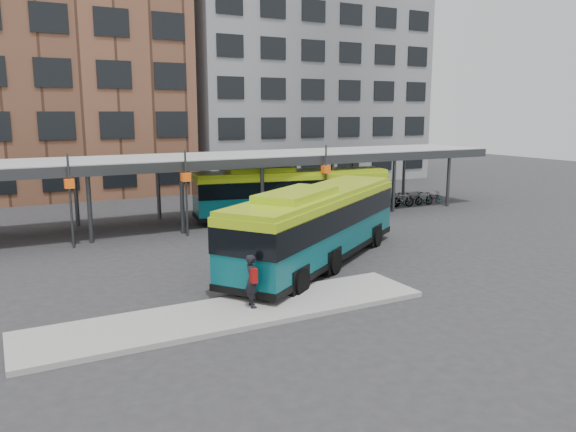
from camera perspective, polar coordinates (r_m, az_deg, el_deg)
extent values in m
plane|color=#28282B|center=(24.41, 3.77, -5.71)|extent=(120.00, 120.00, 0.00)
cube|color=gray|center=(19.45, -5.55, -9.77)|extent=(14.00, 3.00, 0.18)
cube|color=#999B9E|center=(35.27, -7.36, 5.87)|extent=(40.00, 6.00, 0.35)
cube|color=#383A3D|center=(32.50, -5.48, 5.25)|extent=(40.00, 0.15, 0.55)
cylinder|color=#383A3D|center=(31.11, -19.51, 0.83)|extent=(0.24, 0.24, 3.80)
cylinder|color=#383A3D|center=(36.01, -20.72, 2.00)|extent=(0.24, 0.24, 3.80)
cylinder|color=#383A3D|center=(32.20, -10.70, 1.57)|extent=(0.24, 0.24, 3.80)
cylinder|color=#383A3D|center=(36.95, -13.02, 2.62)|extent=(0.24, 0.24, 3.80)
cylinder|color=#383A3D|center=(33.99, -2.63, 2.21)|extent=(0.24, 0.24, 3.80)
cylinder|color=#383A3D|center=(38.53, -5.82, 3.15)|extent=(0.24, 0.24, 3.80)
cylinder|color=#383A3D|center=(36.39, 4.51, 2.74)|extent=(0.24, 0.24, 3.80)
cylinder|color=#383A3D|center=(40.66, 0.73, 3.59)|extent=(0.24, 0.24, 3.80)
cylinder|color=#383A3D|center=(39.28, 10.69, 3.17)|extent=(0.24, 0.24, 3.80)
cylinder|color=#383A3D|center=(43.26, 6.56, 3.95)|extent=(0.24, 0.24, 3.80)
cylinder|color=#383A3D|center=(42.56, 15.97, 3.50)|extent=(0.24, 0.24, 3.80)
cylinder|color=#383A3D|center=(46.27, 11.69, 4.23)|extent=(0.24, 0.24, 3.80)
cylinder|color=#383A3D|center=(30.12, -21.22, 1.38)|extent=(0.12, 0.12, 4.80)
cube|color=#C8470B|center=(30.00, -21.33, 3.08)|extent=(0.45, 0.45, 0.45)
cylinder|color=#383A3D|center=(31.37, -10.29, 2.27)|extent=(0.12, 0.12, 4.80)
cube|color=#C8470B|center=(31.25, -10.35, 3.90)|extent=(0.45, 0.45, 0.45)
cylinder|color=#383A3D|center=(35.12, 3.84, 3.29)|extent=(0.12, 0.12, 4.80)
cube|color=#C8470B|center=(35.02, 3.86, 4.75)|extent=(0.45, 0.45, 0.45)
cube|color=brown|center=(52.13, -26.10, 14.11)|extent=(26.00, 14.00, 22.00)
cube|color=slate|center=(59.24, 0.72, 13.63)|extent=(24.00, 14.00, 20.00)
cube|color=#074E54|center=(25.43, 3.07, -1.00)|extent=(12.29, 9.73, 2.73)
cube|color=black|center=(25.32, 3.08, 0.21)|extent=(12.37, 9.81, 1.04)
cube|color=#98BB13|center=(25.17, 3.10, 2.29)|extent=(12.22, 9.64, 0.22)
cube|color=#98BB13|center=(23.19, 0.91, 2.13)|extent=(4.70, 4.11, 0.38)
cube|color=black|center=(25.70, 3.04, -3.69)|extent=(12.38, 9.82, 0.26)
cylinder|color=black|center=(29.20, 8.94, -2.00)|extent=(1.08, 0.89, 1.09)
cylinder|color=black|center=(30.11, 4.13, -1.52)|extent=(1.08, 0.89, 1.09)
cylinder|color=black|center=(24.02, 4.67, -4.65)|extent=(1.08, 0.89, 1.09)
cylinder|color=black|center=(25.12, -0.96, -3.93)|extent=(1.08, 0.89, 1.09)
cylinder|color=black|center=(21.15, 1.25, -6.73)|extent=(1.08, 0.89, 1.09)
cylinder|color=black|center=(22.39, -4.92, -5.79)|extent=(1.08, 0.89, 1.09)
cube|color=#074E54|center=(35.96, 0.39, 2.27)|extent=(12.60, 4.71, 2.57)
cube|color=black|center=(35.89, 0.39, 3.08)|extent=(12.66, 4.78, 0.98)
cube|color=#98BB13|center=(35.78, 0.39, 4.47)|extent=(12.58, 4.61, 0.21)
cube|color=#98BB13|center=(35.18, -2.80, 4.69)|extent=(4.38, 2.55, 0.36)
cube|color=black|center=(36.14, 0.39, 0.45)|extent=(12.67, 4.78, 0.25)
cylinder|color=black|center=(36.48, 7.16, 0.51)|extent=(1.07, 0.49, 1.03)
cylinder|color=black|center=(38.74, 5.60, 1.12)|extent=(1.07, 0.49, 1.03)
cylinder|color=black|center=(34.59, -0.91, 0.04)|extent=(1.07, 0.49, 1.03)
cylinder|color=black|center=(36.96, -2.04, 0.71)|extent=(1.07, 0.49, 1.03)
cylinder|color=black|center=(33.84, -5.91, -0.25)|extent=(1.07, 0.49, 1.03)
cylinder|color=black|center=(36.26, -6.73, 0.46)|extent=(1.07, 0.49, 1.03)
imported|color=black|center=(19.44, -3.70, -6.58)|extent=(0.51, 0.72, 1.86)
cube|color=maroon|center=(19.20, -3.53, -6.02)|extent=(0.23, 0.37, 0.50)
imported|color=slate|center=(40.10, 8.00, 1.33)|extent=(1.83, 0.76, 0.94)
imported|color=slate|center=(40.44, 9.09, 1.38)|extent=(1.64, 0.84, 0.95)
imported|color=slate|center=(40.98, 9.93, 1.45)|extent=(1.76, 0.68, 0.91)
imported|color=slate|center=(41.49, 10.32, 1.63)|extent=(1.70, 0.49, 1.02)
imported|color=slate|center=(41.89, 10.80, 1.57)|extent=(1.63, 0.62, 0.85)
imported|color=slate|center=(41.56, 11.58, 1.63)|extent=(1.83, 0.88, 1.06)
imported|color=slate|center=(42.71, 12.59, 1.74)|extent=(1.87, 0.87, 0.94)
imported|color=slate|center=(42.78, 13.64, 1.74)|extent=(1.65, 0.52, 0.98)
imported|color=slate|center=(43.56, 14.49, 1.83)|extent=(1.79, 0.63, 0.94)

